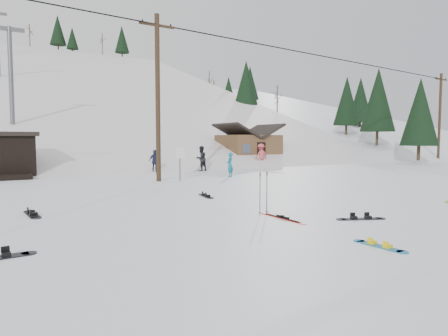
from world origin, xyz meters
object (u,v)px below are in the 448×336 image
utility_pole (158,95)px  hero_snowboard (380,246)px  hero_skis (283,218)px  cabin (248,148)px

utility_pole → hero_snowboard: bearing=-94.3°
utility_pole → hero_skis: bearing=-94.6°
utility_pole → hero_skis: (-0.95, -11.68, -4.65)m
utility_pole → cabin: 16.71m
utility_pole → cabin: size_ratio=1.67×
utility_pole → hero_skis: utility_pole is taller
utility_pole → hero_skis: size_ratio=4.77×
cabin → hero_snowboard: cabin is taller
utility_pole → cabin: utility_pole is taller
utility_pole → hero_snowboard: utility_pole is taller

